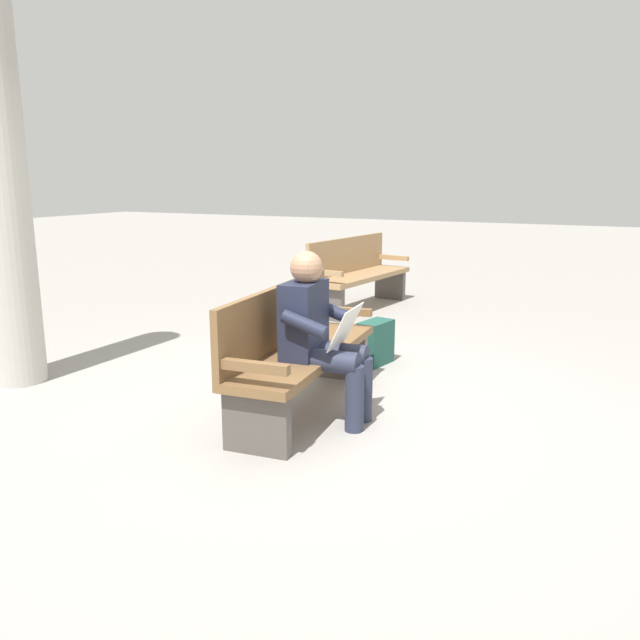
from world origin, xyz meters
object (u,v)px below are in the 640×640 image
object	(u,v)px
bench_near	(296,348)
person_seated	(319,332)
bench_far	(357,273)
backpack	(375,343)

from	to	relation	value
bench_near	person_seated	size ratio (longest dim) A/B	1.56
person_seated	bench_far	world-z (taller)	person_seated
person_seated	bench_far	bearing A→B (deg)	-166.19
backpack	person_seated	bearing A→B (deg)	5.81
backpack	bench_near	bearing A→B (deg)	-4.21
bench_near	backpack	distance (m)	1.35
person_seated	bench_far	size ratio (longest dim) A/B	0.64
person_seated	backpack	bearing A→B (deg)	-179.26
bench_far	person_seated	bearing A→B (deg)	26.53
person_seated	backpack	distance (m)	1.52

